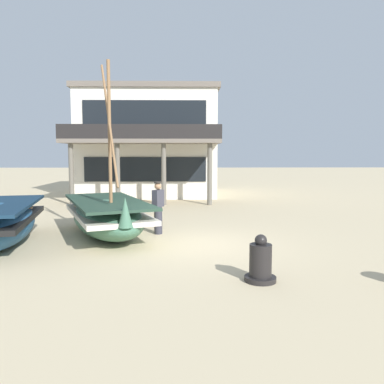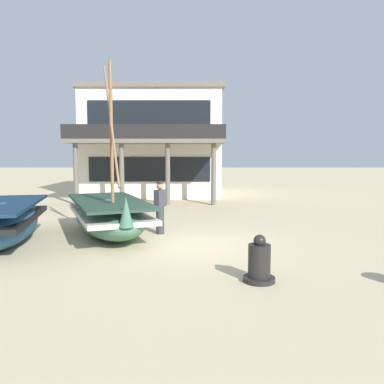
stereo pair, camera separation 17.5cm
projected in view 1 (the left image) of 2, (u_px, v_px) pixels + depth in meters
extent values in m
plane|color=#CCB78E|center=(193.00, 244.00, 11.19)|extent=(120.00, 120.00, 0.00)
ellipsoid|color=#427056|center=(107.00, 218.00, 12.32)|extent=(3.66, 5.26, 1.13)
cube|color=silver|center=(107.00, 214.00, 12.30)|extent=(3.60, 5.08, 0.14)
cube|color=#243D2F|center=(107.00, 202.00, 12.27)|extent=(3.68, 5.19, 0.08)
cone|color=#427056|center=(125.00, 212.00, 10.13)|extent=(0.51, 0.51, 0.79)
cylinder|color=olive|center=(110.00, 138.00, 11.52)|extent=(0.10, 0.10, 4.47)
cylinder|color=olive|center=(109.00, 123.00, 11.48)|extent=(0.82, 1.86, 3.68)
cube|color=olive|center=(105.00, 204.00, 12.61)|extent=(1.77, 0.85, 0.06)
ellipsoid|color=#23517A|center=(0.00, 225.00, 11.02)|extent=(2.55, 4.80, 1.18)
cube|color=black|center=(0.00, 219.00, 11.01)|extent=(2.53, 4.63, 0.14)
cube|color=olive|center=(3.00, 208.00, 11.32)|extent=(1.60, 0.47, 0.06)
cylinder|color=#33333D|center=(158.00, 220.00, 12.62)|extent=(0.26, 0.26, 0.88)
cube|color=#383842|center=(158.00, 198.00, 12.55)|extent=(0.39, 0.42, 0.54)
sphere|color=#A87A56|center=(158.00, 186.00, 12.51)|extent=(0.22, 0.22, 0.22)
cylinder|color=#2D2823|center=(158.00, 182.00, 12.50)|extent=(0.24, 0.24, 0.05)
cylinder|color=black|center=(260.00, 279.00, 7.97)|extent=(0.64, 0.64, 0.10)
cylinder|color=black|center=(261.00, 260.00, 7.93)|extent=(0.45, 0.45, 0.66)
sphere|color=black|center=(261.00, 240.00, 7.89)|extent=(0.25, 0.25, 0.25)
cube|color=silver|center=(150.00, 145.00, 25.02)|extent=(8.00, 6.77, 6.16)
cube|color=#70665B|center=(150.00, 94.00, 24.70)|extent=(8.32, 7.04, 0.30)
cube|color=black|center=(145.00, 169.00, 21.76)|extent=(6.72, 0.06, 1.36)
cube|color=black|center=(145.00, 113.00, 21.46)|extent=(6.72, 0.06, 1.36)
cube|color=#70665B|center=(142.00, 142.00, 20.31)|extent=(8.00, 2.67, 0.20)
cylinder|color=#666056|center=(71.00, 174.00, 19.48)|extent=(0.24, 0.24, 3.08)
cylinder|color=#666056|center=(118.00, 174.00, 19.52)|extent=(0.24, 0.24, 3.08)
cylinder|color=#666056|center=(164.00, 174.00, 19.56)|extent=(0.24, 0.24, 3.08)
cylinder|color=#666056|center=(210.00, 174.00, 19.61)|extent=(0.24, 0.24, 3.08)
cube|color=black|center=(139.00, 131.00, 18.99)|extent=(8.00, 0.08, 0.70)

